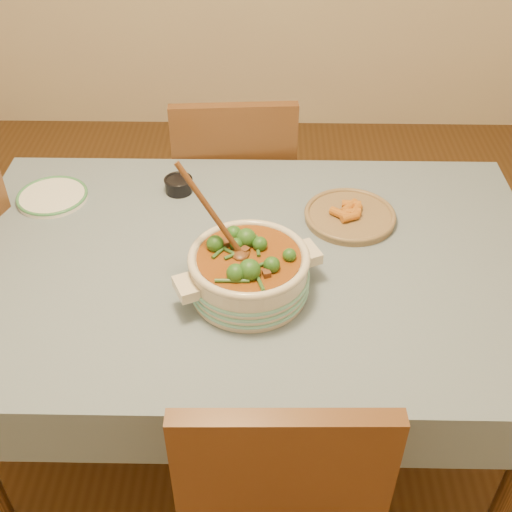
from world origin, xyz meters
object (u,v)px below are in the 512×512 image
Objects in this scene: fried_plate at (350,214)px; stew_casserole at (249,269)px; dining_table at (251,283)px; condiment_bowl at (179,184)px; white_plate at (52,196)px; chair_far at (235,188)px.

stew_casserole is at bearing -131.96° from fried_plate.
condiment_bowl reaches higher than dining_table.
white_plate is 0.94m from fried_plate.
condiment_bowl is at bearing 164.88° from fried_plate.
stew_casserole is at bearing 91.28° from chair_far.
chair_far is (0.16, 0.35, -0.25)m from condiment_bowl.
condiment_bowl is 0.46m from chair_far.
condiment_bowl is (-0.24, 0.34, 0.12)m from dining_table.
fried_plate is (0.30, 0.19, 0.11)m from dining_table.
stew_casserole is 0.45m from fried_plate.
condiment_bowl is 0.32× the size of fried_plate.
stew_casserole reaches higher than fried_plate.
chair_far reaches higher than dining_table.
fried_plate is (0.94, -0.09, 0.01)m from white_plate.
stew_casserole is at bearing -33.68° from white_plate.
stew_casserole is 0.77m from white_plate.
white_plate is at bearing -172.52° from condiment_bowl.
stew_casserole is 1.81× the size of white_plate.
stew_casserole is (-0.00, -0.14, 0.17)m from dining_table.
chair_far is at bearing 65.55° from condiment_bowl.
chair_far is at bearing 95.39° from stew_casserole.
condiment_bowl is 0.56m from fried_plate.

